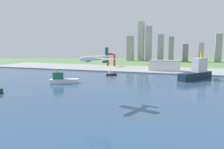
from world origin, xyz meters
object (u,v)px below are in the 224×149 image
Objects in this scene: warehouse_main at (164,65)px; cargo_ship at (197,72)px; airplane_landing at (95,58)px; ferry_boat at (62,79)px; port_crane_red at (111,57)px; tugboat_small at (111,74)px.

cargo_ship is at bearing -56.89° from warehouse_main.
airplane_landing is 219.07m from cargo_ship.
port_crane_red is (-22.22, 274.68, 20.83)m from ferry_boat.
ferry_boat is at bearing -85.38° from port_crane_red.
airplane_landing reaches higher than port_crane_red.
airplane_landing reaches higher than warehouse_main.
ferry_boat is 0.61× the size of cargo_ship.
cargo_ship reaches higher than tugboat_small.
cargo_ship reaches higher than port_crane_red.
airplane_landing reaches higher than tugboat_small.
airplane_landing is at bearing -116.45° from cargo_ship.
port_crane_red reaches higher than warehouse_main.
cargo_ship is 1.06× the size of warehouse_main.
cargo_ship is at bearing -38.33° from port_crane_red.
tugboat_small is at bearing 70.62° from ferry_boat.
port_crane_red is (-211.66, 167.36, 14.09)m from cargo_ship.
warehouse_main is at bearing 123.11° from cargo_ship.
airplane_landing is 207.15m from tugboat_small.
tugboat_small is 178.13m from port_crane_red.
cargo_ship is 270.20m from port_crane_red.
warehouse_main is at bearing 47.33° from tugboat_small.
warehouse_main is (33.41, 291.15, -29.73)m from airplane_landing.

